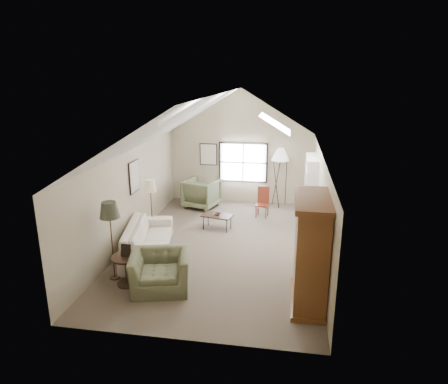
% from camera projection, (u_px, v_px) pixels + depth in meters
% --- Properties ---
extents(room_shell, '(5.01, 8.01, 4.00)m').
position_uv_depth(room_shell, '(221.00, 126.00, 9.81)').
color(room_shell, brown).
rests_on(room_shell, ground).
extents(window, '(1.72, 0.08, 1.42)m').
position_uv_depth(window, '(243.00, 163.00, 14.04)').
color(window, black).
rests_on(window, room_shell).
extents(skylight, '(0.80, 1.20, 0.52)m').
position_uv_depth(skylight, '(276.00, 122.00, 10.46)').
color(skylight, white).
rests_on(skylight, room_shell).
extents(wall_art, '(1.97, 3.71, 0.88)m').
position_uv_depth(wall_art, '(172.00, 165.00, 12.36)').
color(wall_art, black).
rests_on(wall_art, room_shell).
extents(armoire, '(0.60, 1.50, 2.20)m').
position_uv_depth(armoire, '(311.00, 252.00, 7.80)').
color(armoire, brown).
rests_on(armoire, ground).
extents(tv_alcove, '(0.32, 1.30, 2.10)m').
position_uv_depth(tv_alcove, '(310.00, 192.00, 11.55)').
color(tv_alcove, white).
rests_on(tv_alcove, ground).
extents(media_console, '(0.34, 1.18, 0.60)m').
position_uv_depth(media_console, '(308.00, 220.00, 11.79)').
color(media_console, '#382316').
rests_on(media_console, ground).
extents(tv_panel, '(0.05, 0.90, 0.55)m').
position_uv_depth(tv_panel, '(309.00, 200.00, 11.61)').
color(tv_panel, black).
rests_on(tv_panel, media_console).
extents(sofa, '(1.55, 2.80, 0.77)m').
position_uv_depth(sofa, '(148.00, 239.00, 10.21)').
color(sofa, beige).
rests_on(sofa, ground).
extents(armchair_near, '(1.45, 1.33, 0.80)m').
position_uv_depth(armchair_near, '(160.00, 271.00, 8.51)').
color(armchair_near, '#626345').
rests_on(armchair_near, ground).
extents(armchair_far, '(1.33, 1.35, 0.99)m').
position_uv_depth(armchair_far, '(202.00, 193.00, 13.75)').
color(armchair_far, '#6A6F4E').
rests_on(armchair_far, ground).
extents(coffee_table, '(0.96, 0.66, 0.45)m').
position_uv_depth(coffee_table, '(217.00, 222.00, 11.83)').
color(coffee_table, '#342315').
rests_on(coffee_table, ground).
extents(bowl, '(0.25, 0.25, 0.05)m').
position_uv_depth(bowl, '(217.00, 214.00, 11.76)').
color(bowl, '#352415').
rests_on(bowl, coffee_table).
extents(side_table, '(0.78, 0.78, 0.66)m').
position_uv_depth(side_table, '(127.00, 270.00, 8.70)').
color(side_table, '#371F16').
rests_on(side_table, ground).
extents(side_chair, '(0.43, 0.43, 0.98)m').
position_uv_depth(side_chair, '(262.00, 202.00, 12.80)').
color(side_chair, maroon).
rests_on(side_chair, ground).
extents(tripod_lamp, '(0.70, 0.70, 2.08)m').
position_uv_depth(tripod_lamp, '(280.00, 177.00, 13.71)').
color(tripod_lamp, white).
rests_on(tripod_lamp, ground).
extents(dark_lamp, '(0.52, 0.52, 1.85)m').
position_uv_depth(dark_lamp, '(112.00, 240.00, 8.78)').
color(dark_lamp, '#292D1F').
rests_on(dark_lamp, ground).
extents(tan_lamp, '(0.39, 0.39, 1.66)m').
position_uv_depth(tan_lamp, '(151.00, 207.00, 11.27)').
color(tan_lamp, tan).
rests_on(tan_lamp, ground).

